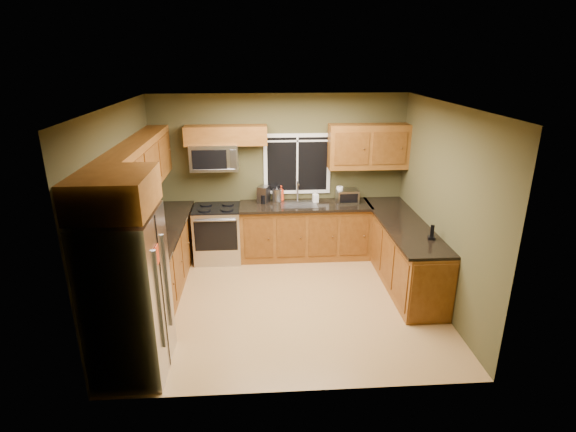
{
  "coord_description": "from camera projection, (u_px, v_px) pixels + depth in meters",
  "views": [
    {
      "loc": [
        -0.34,
        -5.53,
        3.28
      ],
      "look_at": [
        0.05,
        0.35,
        1.15
      ],
      "focal_mm": 28.0,
      "sensor_mm": 36.0,
      "label": 1
    }
  ],
  "objects": [
    {
      "name": "countertop_left",
      "position": [
        159.0,
        231.0,
        6.35
      ],
      "size": [
        0.65,
        2.65,
        0.04
      ],
      "primitive_type": "cube",
      "color": "black",
      "rests_on": "base_cabinets_left"
    },
    {
      "name": "soap_bottle_a",
      "position": [
        281.0,
        193.0,
        7.56
      ],
      "size": [
        0.12,
        0.12,
        0.26
      ],
      "primitive_type": "imported",
      "rotation": [
        0.0,
        0.0,
        0.2
      ],
      "color": "red",
      "rests_on": "countertop_back"
    },
    {
      "name": "ceiling",
      "position": [
        286.0,
        105.0,
        5.41
      ],
      "size": [
        4.2,
        4.2,
        0.0
      ],
      "primitive_type": "plane",
      "rotation": [
        3.14,
        0.0,
        0.0
      ],
      "color": "white",
      "rests_on": "back_wall"
    },
    {
      "name": "base_cabinets_back",
      "position": [
        305.0,
        231.0,
        7.61
      ],
      "size": [
        2.17,
        0.6,
        0.9
      ],
      "primitive_type": "cube",
      "color": "brown",
      "rests_on": "ground"
    },
    {
      "name": "upper_cabinets_back_left",
      "position": [
        226.0,
        135.0,
        7.1
      ],
      "size": [
        1.3,
        0.33,
        0.3
      ],
      "primitive_type": "cube",
      "color": "brown",
      "rests_on": "back_wall"
    },
    {
      "name": "countertop_peninsula",
      "position": [
        403.0,
        223.0,
        6.64
      ],
      "size": [
        0.65,
        2.5,
        0.04
      ],
      "primitive_type": "cube",
      "color": "black",
      "rests_on": "base_cabinets_peninsula"
    },
    {
      "name": "back_wall",
      "position": [
        279.0,
        176.0,
        7.56
      ],
      "size": [
        4.2,
        0.0,
        4.2
      ],
      "primitive_type": "plane",
      "rotation": [
        1.57,
        0.0,
        0.0
      ],
      "color": "#434023",
      "rests_on": "ground"
    },
    {
      "name": "cordless_phone",
      "position": [
        432.0,
        235.0,
        6.0
      ],
      "size": [
        0.11,
        0.11,
        0.2
      ],
      "color": "black",
      "rests_on": "countertop_peninsula"
    },
    {
      "name": "base_cabinets_peninsula",
      "position": [
        402.0,
        252.0,
        6.79
      ],
      "size": [
        0.6,
        2.52,
        0.9
      ],
      "color": "brown",
      "rests_on": "ground"
    },
    {
      "name": "coffee_maker",
      "position": [
        264.0,
        195.0,
        7.48
      ],
      "size": [
        0.23,
        0.26,
        0.27
      ],
      "color": "slate",
      "rests_on": "countertop_back"
    },
    {
      "name": "countertop_back",
      "position": [
        305.0,
        206.0,
        7.42
      ],
      "size": [
        2.17,
        0.65,
        0.04
      ],
      "primitive_type": "cube",
      "color": "black",
      "rests_on": "base_cabinets_back"
    },
    {
      "name": "floor",
      "position": [
        286.0,
        301.0,
        6.33
      ],
      "size": [
        4.2,
        4.2,
        0.0
      ],
      "primitive_type": "plane",
      "color": "#AA804A",
      "rests_on": "ground"
    },
    {
      "name": "upper_cabinet_over_fridge",
      "position": [
        114.0,
        192.0,
        4.31
      ],
      "size": [
        0.72,
        0.9,
        0.38
      ],
      "primitive_type": "cube",
      "color": "brown",
      "rests_on": "left_wall"
    },
    {
      "name": "refrigerator",
      "position": [
        128.0,
        296.0,
        4.69
      ],
      "size": [
        0.74,
        0.9,
        1.8
      ],
      "color": "#B7B7BC",
      "rests_on": "ground"
    },
    {
      "name": "sink",
      "position": [
        298.0,
        203.0,
        7.42
      ],
      "size": [
        0.6,
        0.42,
        0.36
      ],
      "color": "slate",
      "rests_on": "countertop_back"
    },
    {
      "name": "soap_bottle_b",
      "position": [
        316.0,
        196.0,
        7.5
      ],
      "size": [
        0.1,
        0.1,
        0.2
      ],
      "primitive_type": "imported",
      "rotation": [
        0.0,
        0.0,
        0.13
      ],
      "color": "white",
      "rests_on": "countertop_back"
    },
    {
      "name": "upper_cabinets_back_right",
      "position": [
        368.0,
        147.0,
        7.32
      ],
      "size": [
        1.3,
        0.33,
        0.72
      ],
      "primitive_type": "cube",
      "color": "brown",
      "rests_on": "back_wall"
    },
    {
      "name": "left_wall",
      "position": [
        122.0,
        214.0,
        5.74
      ],
      "size": [
        0.0,
        3.6,
        3.6
      ],
      "primitive_type": "plane",
      "rotation": [
        1.57,
        0.0,
        1.57
      ],
      "color": "#434023",
      "rests_on": "ground"
    },
    {
      "name": "window",
      "position": [
        297.0,
        164.0,
        7.49
      ],
      "size": [
        1.12,
        0.03,
        1.02
      ],
      "color": "white",
      "rests_on": "back_wall"
    },
    {
      "name": "toaster_oven",
      "position": [
        347.0,
        196.0,
        7.48
      ],
      "size": [
        0.36,
        0.29,
        0.22
      ],
      "color": "#B7B7BC",
      "rests_on": "countertop_back"
    },
    {
      "name": "kettle",
      "position": [
        277.0,
        195.0,
        7.51
      ],
      "size": [
        0.16,
        0.16,
        0.27
      ],
      "color": "#B7B7BC",
      "rests_on": "countertop_back"
    },
    {
      "name": "microwave",
      "position": [
        214.0,
        157.0,
        7.18
      ],
      "size": [
        0.76,
        0.41,
        0.42
      ],
      "color": "#B7B7BC",
      "rests_on": "back_wall"
    },
    {
      "name": "upper_cabinets_left",
      "position": [
        140.0,
        166.0,
        6.02
      ],
      "size": [
        0.33,
        2.65,
        0.72
      ],
      "primitive_type": "cube",
      "color": "brown",
      "rests_on": "left_wall"
    },
    {
      "name": "front_wall",
      "position": [
        298.0,
        274.0,
        4.18
      ],
      "size": [
        4.2,
        0.0,
        4.2
      ],
      "primitive_type": "plane",
      "rotation": [
        -1.57,
        0.0,
        0.0
      ],
      "color": "#434023",
      "rests_on": "ground"
    },
    {
      "name": "range",
      "position": [
        218.0,
        233.0,
        7.48
      ],
      "size": [
        0.76,
        0.69,
        0.94
      ],
      "color": "#B7B7BC",
      "rests_on": "ground"
    },
    {
      "name": "paper_towel_roll",
      "position": [
        339.0,
        194.0,
        7.52
      ],
      "size": [
        0.11,
        0.11,
        0.29
      ],
      "color": "white",
      "rests_on": "countertop_back"
    },
    {
      "name": "base_cabinets_left",
      "position": [
        160.0,
        261.0,
        6.51
      ],
      "size": [
        0.6,
        2.65,
        0.9
      ],
      "primitive_type": "cube",
      "color": "brown",
      "rests_on": "ground"
    },
    {
      "name": "soap_bottle_c",
      "position": [
        265.0,
        197.0,
        7.53
      ],
      "size": [
        0.13,
        0.13,
        0.15
      ],
      "primitive_type": "imported",
      "rotation": [
        0.0,
        0.0,
        -0.07
      ],
      "color": "white",
      "rests_on": "countertop_back"
    },
    {
      "name": "right_wall",
      "position": [
        443.0,
        207.0,
        6.0
      ],
      "size": [
        0.0,
        3.6,
        3.6
      ],
      "primitive_type": "plane",
      "rotation": [
        1.57,
        0.0,
        -1.57
      ],
      "color": "#434023",
      "rests_on": "ground"
    }
  ]
}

